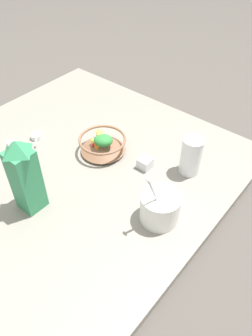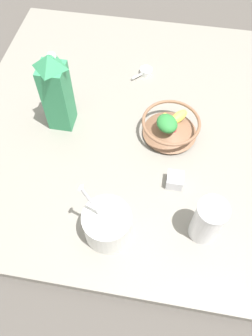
{
  "view_description": "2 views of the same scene",
  "coord_description": "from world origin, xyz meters",
  "px_view_note": "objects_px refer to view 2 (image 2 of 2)",
  "views": [
    {
      "loc": [
        0.59,
        0.74,
        0.87
      ],
      "look_at": [
        -0.03,
        0.22,
        0.11
      ],
      "focal_mm": 35.0,
      "sensor_mm": 36.0,
      "label": 1
    },
    {
      "loc": [
        -0.09,
        0.71,
        0.88
      ],
      "look_at": [
        -0.01,
        0.24,
        0.12
      ],
      "focal_mm": 35.0,
      "sensor_mm": 36.0,
      "label": 2
    }
  ],
  "objects_px": {
    "milk_carton": "(56,92)",
    "spice_jar": "(175,181)",
    "fruit_bowl": "(170,126)",
    "yogurt_tub": "(107,224)",
    "drinking_cup": "(208,220)"
  },
  "relations": [
    {
      "from": "milk_carton",
      "to": "spice_jar",
      "type": "bearing_deg",
      "value": 155.62
    },
    {
      "from": "fruit_bowl",
      "to": "yogurt_tub",
      "type": "xyz_separation_m",
      "value": [
        0.13,
        0.36,
        0.02
      ]
    },
    {
      "from": "yogurt_tub",
      "to": "fruit_bowl",
      "type": "bearing_deg",
      "value": -109.49
    },
    {
      "from": "milk_carton",
      "to": "drinking_cup",
      "type": "distance_m",
      "value": 0.57
    },
    {
      "from": "yogurt_tub",
      "to": "drinking_cup",
      "type": "distance_m",
      "value": 0.26
    },
    {
      "from": "yogurt_tub",
      "to": "milk_carton",
      "type": "bearing_deg",
      "value": -57.8
    },
    {
      "from": "fruit_bowl",
      "to": "milk_carton",
      "type": "xyz_separation_m",
      "value": [
        0.35,
        0.01,
        0.1
      ]
    },
    {
      "from": "milk_carton",
      "to": "yogurt_tub",
      "type": "bearing_deg",
      "value": 122.2
    },
    {
      "from": "milk_carton",
      "to": "spice_jar",
      "type": "height_order",
      "value": "milk_carton"
    },
    {
      "from": "fruit_bowl",
      "to": "spice_jar",
      "type": "bearing_deg",
      "value": 100.44
    },
    {
      "from": "yogurt_tub",
      "to": "drinking_cup",
      "type": "height_order",
      "value": "yogurt_tub"
    },
    {
      "from": "drinking_cup",
      "to": "milk_carton",
      "type": "bearing_deg",
      "value": -33.27
    },
    {
      "from": "fruit_bowl",
      "to": "yogurt_tub",
      "type": "distance_m",
      "value": 0.39
    },
    {
      "from": "fruit_bowl",
      "to": "drinking_cup",
      "type": "bearing_deg",
      "value": 110.97
    },
    {
      "from": "milk_carton",
      "to": "yogurt_tub",
      "type": "xyz_separation_m",
      "value": [
        -0.22,
        0.36,
        -0.08
      ]
    }
  ]
}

